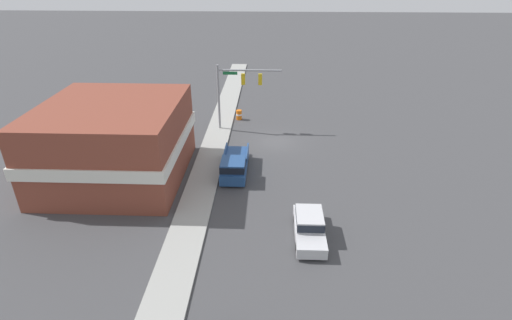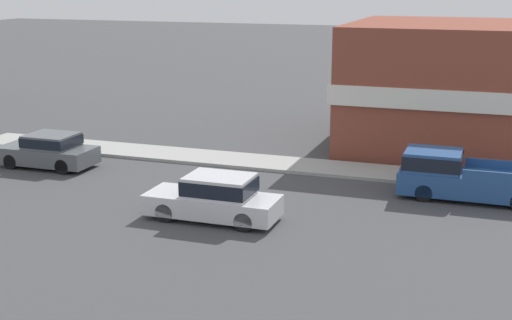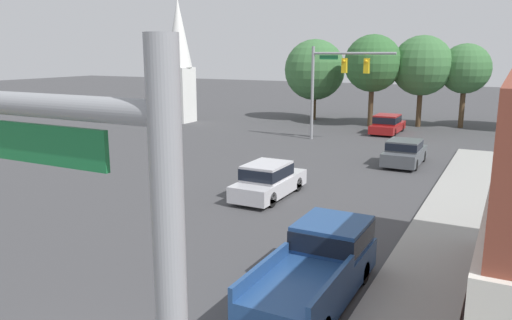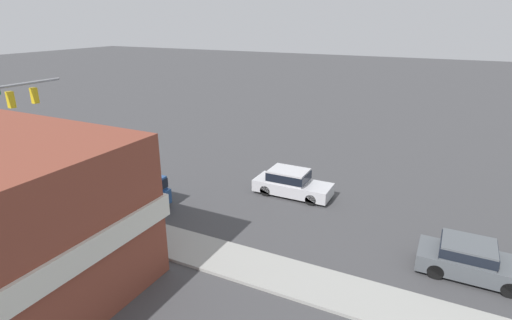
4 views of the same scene
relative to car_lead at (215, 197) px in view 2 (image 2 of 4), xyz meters
name	(u,v)px [view 2 (image 2 of 4)]	position (x,y,z in m)	size (l,w,h in m)	color
car_lead	(215,197)	(0.00, 0.00, 0.00)	(1.80, 4.65, 1.60)	black
car_oncoming	(49,150)	(4.16, 9.65, -0.04)	(1.92, 4.25, 1.50)	black
pickup_truck_parked	(460,176)	(5.37, -7.78, 0.06)	(1.97, 5.45, 1.79)	black
corner_brick_building	(464,85)	(14.56, -7.24, 2.20)	(10.51, 11.25, 6.04)	brown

